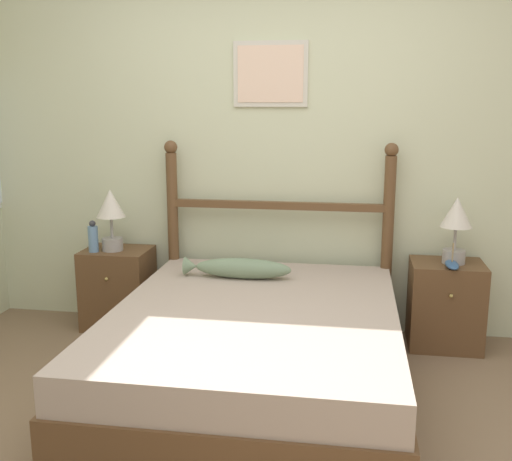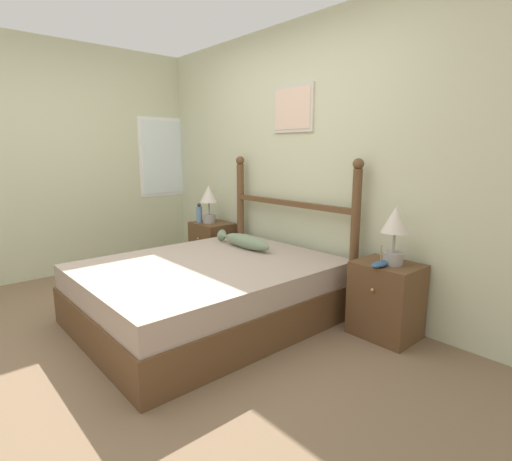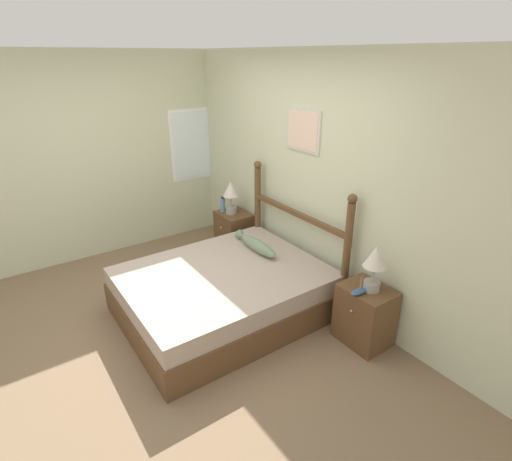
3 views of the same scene
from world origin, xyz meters
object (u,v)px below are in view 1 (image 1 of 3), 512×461
at_px(fish_pillow, 238,268).
at_px(nightstand_right, 445,305).
at_px(bottle, 93,238).
at_px(model_boat, 452,264).
at_px(nightstand_left, 118,288).
at_px(table_lamp_left, 111,211).
at_px(bed, 255,350).
at_px(table_lamp_right, 456,221).

bearing_deg(fish_pillow, nightstand_right, 12.20).
relative_size(bottle, fish_pillow, 0.32).
relative_size(nightstand_right, model_boat, 2.72).
height_order(nightstand_left, table_lamp_left, table_lamp_left).
bearing_deg(model_boat, fish_pillow, -172.77).
xyz_separation_m(bed, fish_pillow, (-0.20, 0.55, 0.31)).
bearing_deg(bed, nightstand_left, 143.58).
bearing_deg(table_lamp_left, nightstand_right, 0.69).
relative_size(bed, table_lamp_right, 4.57).
distance_m(nightstand_left, table_lamp_right, 2.36).
distance_m(nightstand_left, model_boat, 2.29).
distance_m(bed, nightstand_left, 1.40).
xyz_separation_m(nightstand_left, model_boat, (2.26, -0.12, 0.31)).
height_order(bed, fish_pillow, fish_pillow).
xyz_separation_m(bottle, fish_pillow, (1.06, -0.20, -0.12)).
bearing_deg(table_lamp_left, nightstand_left, 61.62).
bearing_deg(table_lamp_left, fish_pillow, -15.32).
distance_m(bed, table_lamp_right, 1.55).
height_order(nightstand_right, bottle, bottle).
distance_m(table_lamp_left, bottle, 0.22).
xyz_separation_m(bed, table_lamp_left, (-1.14, 0.81, 0.60)).
distance_m(bed, model_boat, 1.38).
bearing_deg(nightstand_left, fish_pillow, -17.12).
distance_m(nightstand_right, table_lamp_right, 0.56).
bearing_deg(bed, table_lamp_left, 144.85).
bearing_deg(nightstand_right, bed, -143.58).
bearing_deg(model_boat, table_lamp_right, 77.16).
distance_m(bed, fish_pillow, 0.66).
distance_m(nightstand_left, nightstand_right, 2.26).
bearing_deg(nightstand_left, bed, -36.42).
xyz_separation_m(nightstand_left, bottle, (-0.13, -0.09, 0.38)).
height_order(nightstand_right, table_lamp_right, table_lamp_right).
bearing_deg(table_lamp_right, fish_pillow, -168.09).
relative_size(bed, nightstand_left, 3.47).
bearing_deg(model_boat, bottle, 179.25).
xyz_separation_m(nightstand_left, table_lamp_left, (-0.01, -0.03, 0.56)).
distance_m(nightstand_left, table_lamp_left, 0.56).
bearing_deg(table_lamp_right, bed, -144.34).
distance_m(table_lamp_right, bottle, 2.43).
xyz_separation_m(bottle, model_boat, (2.39, -0.03, -0.08)).
bearing_deg(nightstand_right, nightstand_left, 180.00).
height_order(table_lamp_right, fish_pillow, table_lamp_right).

